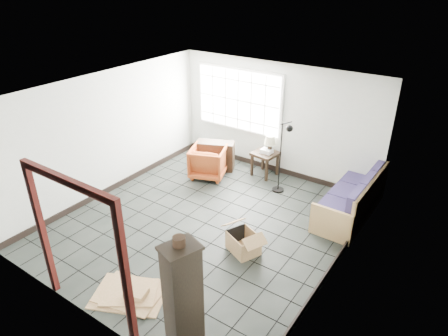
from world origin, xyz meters
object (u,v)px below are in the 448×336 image
Objects in this scene: futon_sofa at (353,201)px; armchair at (208,160)px; side_table at (265,156)px; tall_shelf at (183,300)px.

futon_sofa is 3.35m from armchair.
side_table is at bearing -164.49° from armchair.
side_table is 0.36× the size of tall_shelf.
armchair is 1.35× the size of side_table.
futon_sofa is 2.59× the size of armchair.
futon_sofa is 4.37m from tall_shelf.
armchair is 0.49× the size of tall_shelf.
armchair is 1.33m from side_table.
tall_shelf is at bearing -72.24° from side_table.
side_table is at bearing 167.97° from futon_sofa.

